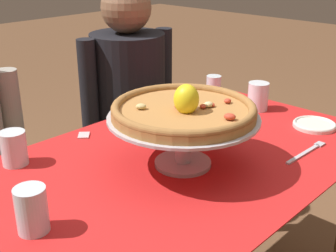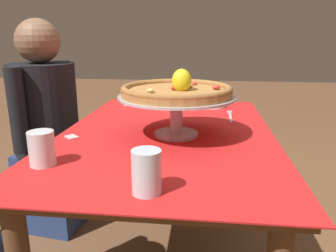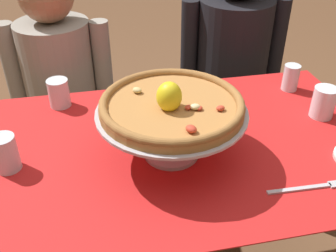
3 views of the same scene
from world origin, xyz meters
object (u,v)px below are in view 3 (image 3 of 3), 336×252
Objects in this scene: pizza at (172,104)px; water_glass_back_right at (290,79)px; sugar_packet at (132,95)px; diner_left at (64,101)px; dinner_fork at (309,188)px; diner_right at (230,75)px; water_glass_side_right at (323,104)px; water_glass_back_left at (59,95)px; pizza_stand at (172,121)px; water_glass_side_left at (6,155)px.

pizza is 4.04× the size of water_glass_back_right.
diner_left is (-0.28, 0.34, -0.19)m from sugar_packet.
dinner_fork is 1.00m from diner_right.
water_glass_side_right is 2.15× the size of sugar_packet.
water_glass_back_left is 0.86m from water_glass_back_right.
sugar_packet is at bearing 100.69° from pizza_stand.
diner_left is (-0.35, 0.73, -0.36)m from pizza.
sugar_packet is 0.04× the size of diner_right.
dinner_fork is (0.66, -0.58, -0.04)m from water_glass_back_left.
water_glass_side_left is at bearing -138.36° from sugar_packet.
pizza_stand is at bearing -47.17° from water_glass_back_left.
pizza is at bearing -110.28° from pizza_stand.
pizza_stand is 0.49m from water_glass_back_left.
water_glass_back_left is 0.43m from diner_left.
pizza_stand is 0.56m from water_glass_side_right.
water_glass_back_right is 1.01m from diner_left.
dinner_fork is at bearing -41.38° from water_glass_back_left.
sugar_packet is 0.04× the size of diner_left.
diner_left is at bearing 93.57° from water_glass_back_left.
sugar_packet is (-0.62, 0.28, -0.04)m from water_glass_side_right.
water_glass_back_right is 0.61m from sugar_packet.
water_glass_side_right is at bearing 10.78° from pizza.
pizza is 0.89m from diner_left.
water_glass_back_left is at bearing 163.91° from water_glass_side_right.
pizza reaches higher than pizza_stand.
water_glass_side_left is 0.53m from sugar_packet.
dinner_fork is at bearing -124.09° from water_glass_side_right.
water_glass_side_right is at bearing 10.67° from pizza_stand.
diner_left reaches higher than pizza_stand.
water_glass_back_left is 0.26m from sugar_packet.
pizza_stand is 0.06m from pizza.
sugar_packet is at bearing 123.52° from dinner_fork.
pizza is at bearing -63.98° from diner_left.
pizza_stand is at bearing 145.75° from dinner_fork.
water_glass_back_left is at bearing 132.83° from pizza_stand.
water_glass_side_left is 0.74m from diner_left.
water_glass_side_right is (0.55, 0.10, -0.07)m from pizza_stand.
water_glass_side_right is 0.69m from diner_right.
pizza_stand is 0.40m from sugar_packet.
water_glass_back_right is at bearing -81.76° from diner_right.
water_glass_back_left is 0.09× the size of diner_left.
water_glass_side_left and water_glass_side_right have the same top height.
water_glass_back_right is 0.48× the size of dinner_fork.
pizza_stand is at bearing -169.33° from water_glass_side_right.
diner_left is (-0.02, 0.37, -0.23)m from water_glass_back_left.
pizza is 0.63m from water_glass_back_right.
water_glass_side_left is at bearing -99.32° from diner_left.
pizza_stand is 0.62m from water_glass_back_right.
pizza_stand is 0.36× the size of diner_right.
water_glass_back_right is 0.20m from water_glass_side_right.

